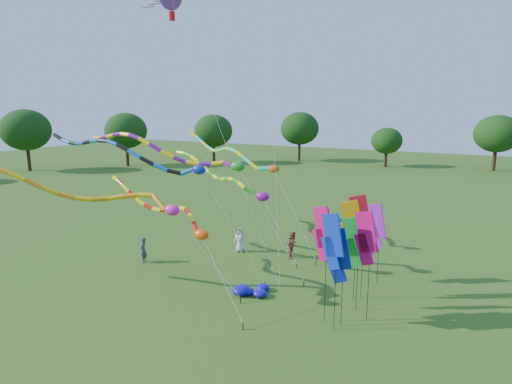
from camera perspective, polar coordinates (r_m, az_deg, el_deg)
The scene contains 20 objects.
ground at distance 20.60m, azimuth -8.33°, elevation -15.81°, with size 160.00×160.00×0.00m, color #275215.
tree_ring at distance 14.55m, azimuth -11.01°, elevation -4.76°, with size 120.11×115.78×9.36m.
tube_kite_red at distance 22.48m, azimuth -11.57°, elevation -2.64°, with size 10.79×3.61×5.78m.
tube_kite_orange at distance 22.81m, azimuth -21.43°, elevation -0.04°, with size 14.06×4.53×7.10m.
tube_kite_purple at distance 25.23m, azimuth -10.56°, elevation 5.15°, with size 14.47×1.36×8.41m.
tube_kite_blue at distance 25.68m, azimuth -15.98°, elevation 4.77°, with size 15.14×1.19×8.14m.
tube_kite_cyan at distance 30.13m, azimuth -2.70°, elevation 4.94°, with size 12.65×5.10×7.83m.
tube_kite_green at distance 29.51m, azimuth -3.72°, elevation 1.71°, with size 12.33×5.10×6.44m.
banner_pole_green at distance 20.08m, azimuth 12.86°, elevation -6.63°, with size 1.15×0.33×4.52m.
banner_pole_magenta_a at distance 18.69m, azimuth 8.85°, elevation -5.58°, with size 1.12×0.46×5.23m.
banner_pole_violet at distance 23.52m, azimuth 15.64°, elevation -4.43°, with size 1.16×0.28×4.40m.
banner_pole_red at distance 21.27m, azimuth 13.63°, elevation -3.63°, with size 1.13×0.43×5.25m.
banner_pole_blue_b at distance 18.08m, azimuth 10.10°, elevation -6.61°, with size 1.14×0.40×5.11m.
banner_pole_magenta_b at distance 19.20m, azimuth 14.39°, elevation -6.05°, with size 1.15×0.31×5.00m.
banner_pole_orange at distance 20.97m, azimuth 12.61°, elevation -4.38°, with size 1.14×0.41×5.04m.
banner_pole_blue_a at distance 18.62m, azimuth 10.84°, elevation -8.37°, with size 1.16×0.29×4.40m.
blue_nylon_heap at distance 22.51m, azimuth -0.15°, elevation -12.58°, with size 1.10×1.42×0.53m.
person_a at distance 28.10m, azimuth -2.16°, elevation -6.35°, with size 0.81×0.53×1.66m, color beige.
person_b at distance 27.10m, azimuth -14.80°, elevation -7.48°, with size 0.58×0.38×1.58m, color #39404F.
person_c at distance 27.13m, azimuth 4.96°, elevation -7.01°, with size 0.82×0.64×1.68m, color brown.
Camera 1 is at (11.13, -14.59, 9.35)m, focal length 30.00 mm.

